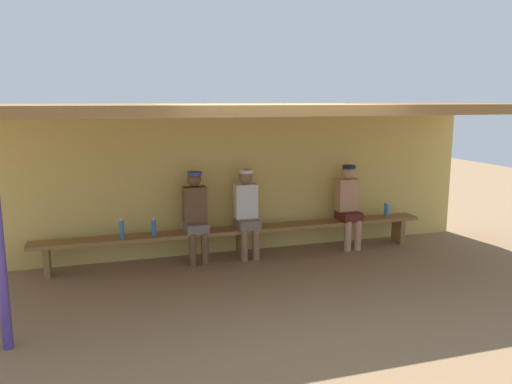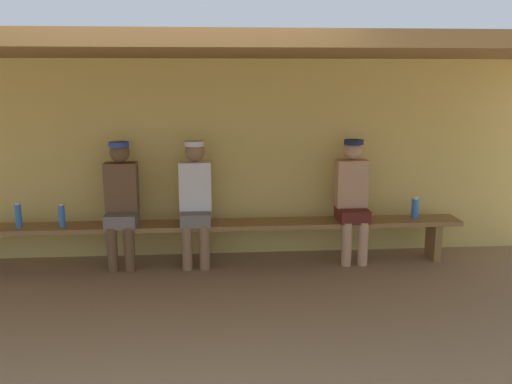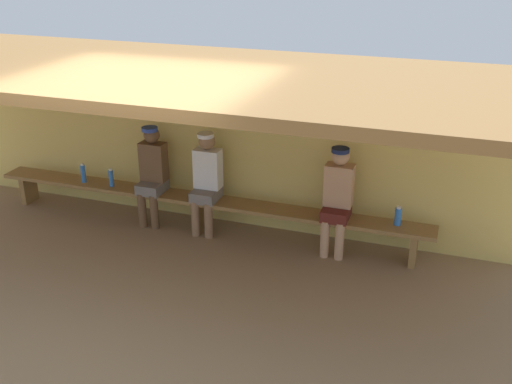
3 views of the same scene
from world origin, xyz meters
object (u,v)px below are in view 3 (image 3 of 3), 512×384
Objects in this scene: water_bottle_green at (398,216)px; bench at (201,203)px; player_leftmost at (152,171)px; water_bottle_orange at (83,173)px; player_in_blue at (337,196)px; water_bottle_clear at (111,178)px; player_rightmost at (206,178)px.

bench is at bearing -179.16° from water_bottle_green.
player_leftmost is at bearing 179.70° from bench.
water_bottle_orange is (-1.74, -0.04, 0.20)m from bench.
player_in_blue is 5.33× the size of water_bottle_clear.
player_in_blue is at bearing 0.65° from water_bottle_orange.
player_rightmost reaches higher than water_bottle_clear.
water_bottle_green is (3.22, 0.03, -0.17)m from player_leftmost.
player_leftmost is 2.49m from player_in_blue.
bench is at bearing 1.20° from water_bottle_orange.
water_bottle_clear is at bearing -178.36° from player_rightmost.
player_rightmost is at bearing 180.00° from player_in_blue.
player_rightmost is 2.44m from water_bottle_green.
player_leftmost reaches higher than bench.
player_leftmost and player_in_blue have the same top height.
player_leftmost is 1.07m from water_bottle_orange.
water_bottle_green is (2.43, 0.03, -0.17)m from player_rightmost.
player_rightmost and player_in_blue have the same top height.
water_bottle_orange is (-1.06, -0.04, -0.16)m from player_leftmost.
player_rightmost reaches higher than water_bottle_orange.
player_leftmost is 3.22m from water_bottle_green.
water_bottle_orange is 4.27m from water_bottle_green.
water_bottle_clear is (-1.40, -0.04, -0.17)m from player_rightmost.
water_bottle_orange is at bearing -179.01° from water_bottle_green.
player_rightmost is 4.93× the size of water_bottle_orange.
water_bottle_orange is at bearing -179.35° from player_in_blue.
player_leftmost is 1.00× the size of player_rightmost.
player_in_blue is (1.80, 0.00, 0.36)m from bench.
player_in_blue is 4.93× the size of water_bottle_orange.
bench is at bearing -0.30° from player_leftmost.
bench is 4.46× the size of player_in_blue.
water_bottle_clear is at bearing -178.90° from water_bottle_green.
water_bottle_green is at bearing 0.84° from bench.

